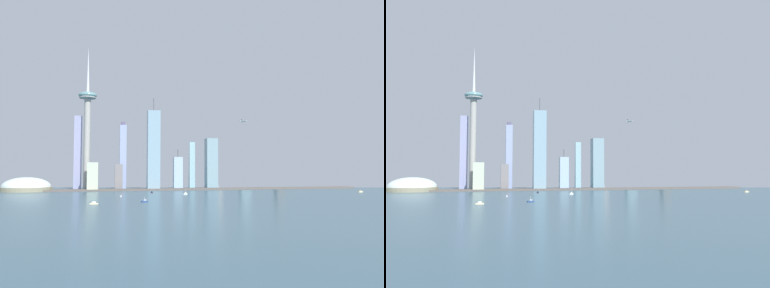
{
  "view_description": "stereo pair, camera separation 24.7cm",
  "coord_description": "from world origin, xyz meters",
  "views": [
    {
      "loc": [
        -225.25,
        -467.32,
        45.65
      ],
      "look_at": [
        -28.66,
        401.62,
        102.93
      ],
      "focal_mm": 36.96,
      "sensor_mm": 36.0,
      "label": 1
    },
    {
      "loc": [
        -225.01,
        -467.37,
        45.65
      ],
      "look_at": [
        -28.66,
        401.62,
        102.93
      ],
      "focal_mm": 36.96,
      "sensor_mm": 36.0,
      "label": 2
    }
  ],
  "objects": [
    {
      "name": "skyscraper_5",
      "position": [
        135.55,
        505.58,
        51.42
      ],
      "size": [
        26.33,
        22.32,
        109.58
      ],
      "color": "#8CA8AE",
      "rests_on": "ground"
    },
    {
      "name": "skyscraper_0",
      "position": [
        -281.96,
        485.11,
        84.98
      ],
      "size": [
        17.13,
        19.84,
        169.96
      ],
      "color": "#9396C1",
      "rests_on": "ground"
    },
    {
      "name": "boat_1",
      "position": [
        -77.3,
        239.74,
        1.59
      ],
      "size": [
        7.23,
        3.51,
        10.94
      ],
      "rotation": [
        0.0,
        0.0,
        2.99
      ],
      "color": "white",
      "rests_on": "ground"
    },
    {
      "name": "boat_0",
      "position": [
        277.06,
        230.84,
        1.39
      ],
      "size": [
        13.48,
        8.02,
        8.95
      ],
      "rotation": [
        0.0,
        0.0,
        0.37
      ],
      "color": "beige",
      "rests_on": "ground"
    },
    {
      "name": "boat_4",
      "position": [
        -131.2,
        304.02,
        1.26
      ],
      "size": [
        4.26,
        12.15,
        8.45
      ],
      "rotation": [
        0.0,
        0.0,
        4.64
      ],
      "color": "black",
      "rests_on": "ground"
    },
    {
      "name": "skyscraper_2",
      "position": [
        -5.03,
        514.16,
        57.18
      ],
      "size": [
        13.98,
        24.08,
        114.36
      ],
      "color": "#91BCC8",
      "rests_on": "ground"
    },
    {
      "name": "boat_3",
      "position": [
        -235.8,
        68.17,
        1.33
      ],
      "size": [
        10.96,
        3.38,
        3.69
      ],
      "rotation": [
        0.0,
        0.0,
        6.25
      ],
      "color": "beige",
      "rests_on": "ground"
    },
    {
      "name": "boat_2",
      "position": [
        -194.98,
        208.08,
        1.08
      ],
      "size": [
        2.62,
        9.29,
        3.01
      ],
      "rotation": [
        0.0,
        0.0,
        1.58
      ],
      "color": "white",
      "rests_on": "ground"
    },
    {
      "name": "channel_buoy_0",
      "position": [
        -188.35,
        277.44,
        0.86
      ],
      "size": [
        1.26,
        1.26,
        1.72
      ],
      "primitive_type": "cone",
      "color": "#E54C19",
      "rests_on": "ground"
    },
    {
      "name": "skyscraper_10",
      "position": [
        -246.01,
        407.84,
        30.25
      ],
      "size": [
        22.89,
        27.31,
        60.5
      ],
      "color": "beige",
      "rests_on": "ground"
    },
    {
      "name": "ground_plane",
      "position": [
        0.0,
        0.0,
        0.0
      ],
      "size": [
        6000.0,
        6000.0,
        0.0
      ],
      "primitive_type": "plane",
      "color": "#395868"
    },
    {
      "name": "skyscraper_1",
      "position": [
        -114.22,
        416.42,
        88.77
      ],
      "size": [
        27.77,
        25.73,
        206.5
      ],
      "color": "#7FA1B5",
      "rests_on": "ground"
    },
    {
      "name": "skyscraper_9",
      "position": [
        34.78,
        467.93,
        60.69
      ],
      "size": [
        27.53,
        27.02,
        121.38
      ],
      "color": "#7D9DAA",
      "rests_on": "ground"
    },
    {
      "name": "boat_5",
      "position": [
        -167.25,
        90.36,
        1.46
      ],
      "size": [
        11.23,
        9.31,
        7.95
      ],
      "rotation": [
        0.0,
        0.0,
        3.74
      ],
      "color": "navy",
      "rests_on": "ground"
    },
    {
      "name": "skyscraper_4",
      "position": [
        235.04,
        510.89,
        36.74
      ],
      "size": [
        22.97,
        23.94,
        76.27
      ],
      "color": "#73685A",
      "rests_on": "ground"
    },
    {
      "name": "stadium_dome",
      "position": [
        -380.06,
        415.73,
        8.16
      ],
      "size": [
        103.28,
        103.28,
        40.49
      ],
      "color": "gray",
      "rests_on": "ground"
    },
    {
      "name": "airplane",
      "position": [
        105.32,
        428.81,
        161.85
      ],
      "size": [
        23.89,
        23.58,
        7.55
      ],
      "rotation": [
        0.0,
        0.0,
        4.87
      ],
      "color": "#ADC3C7"
    },
    {
      "name": "waterfront_pier",
      "position": [
        0.0,
        401.11,
        1.62
      ],
      "size": [
        740.5,
        40.13,
        3.25
      ],
      "primitive_type": "cube",
      "color": "#5F5750",
      "rests_on": "ground"
    },
    {
      "name": "observation_tower",
      "position": [
        -260.62,
        450.72,
        159.37
      ],
      "size": [
        41.27,
        41.27,
        324.91
      ],
      "color": "#A09E97",
      "rests_on": "ground"
    },
    {
      "name": "skyscraper_7",
      "position": [
        64.45,
        510.1,
        60.55
      ],
      "size": [
        16.74,
        24.58,
        126.01
      ],
      "color": "#B0A199",
      "rests_on": "ground"
    },
    {
      "name": "skyscraper_6",
      "position": [
        -189.73,
        437.54,
        28.64
      ],
      "size": [
        17.08,
        14.07,
        57.27
      ],
      "color": "slate",
      "rests_on": "ground"
    },
    {
      "name": "skyscraper_3",
      "position": [
        -178.6,
        487.53,
        76.81
      ],
      "size": [
        15.4,
        27.63,
        158.55
      ],
      "color": "#909FCB",
      "rests_on": "ground"
    },
    {
      "name": "skyscraper_8",
      "position": [
        -45.01,
        486.52,
        38.04
      ],
      "size": [
        21.93,
        15.79,
        95.2
      ],
      "color": "#A2BDD2",
      "rests_on": "ground"
    }
  ]
}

